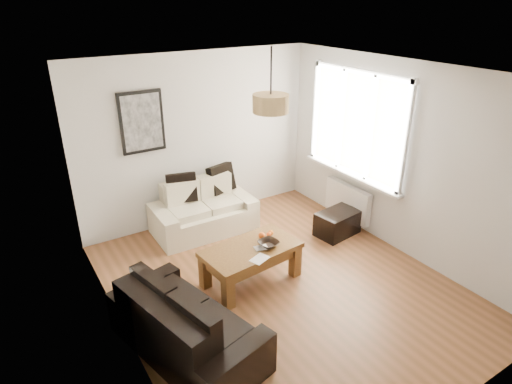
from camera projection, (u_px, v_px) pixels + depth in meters
floor at (282, 285)px, 5.45m from camera, size 4.50×4.50×0.00m
ceiling at (288, 73)px, 4.37m from camera, size 3.80×4.50×0.00m
wall_back at (198, 139)px, 6.64m from camera, size 3.80×0.04×2.60m
wall_front at (464, 297)px, 3.18m from camera, size 3.80×0.04×2.60m
wall_left at (116, 236)px, 3.99m from camera, size 0.04×4.50×2.60m
wall_right at (400, 159)px, 5.84m from camera, size 0.04×4.50×2.60m
window_bay at (357, 124)px, 6.31m from camera, size 0.14×1.90×1.60m
radiator at (348, 201)px, 6.79m from camera, size 0.10×0.90×0.52m
poster at (142, 122)px, 6.04m from camera, size 0.62×0.04×0.87m
pendant_shade at (271, 103)px, 4.76m from camera, size 0.40×0.40×0.20m
loveseat_cream at (203, 208)px, 6.57m from camera, size 1.52×0.85×0.75m
sofa_leather at (186, 321)px, 4.32m from camera, size 1.19×1.82×0.73m
coffee_table at (251, 264)px, 5.44m from camera, size 1.25×0.77×0.49m
ottoman at (337, 223)px, 6.54m from camera, size 0.69×0.49×0.37m
cushion_left at (182, 188)px, 6.45m from camera, size 0.45×0.24×0.43m
cushion_right at (221, 179)px, 6.78m from camera, size 0.45×0.24×0.43m
fruit_bowl at (269, 244)px, 5.36m from camera, size 0.28×0.28×0.06m
orange_a at (269, 234)px, 5.55m from camera, size 0.07×0.07×0.06m
orange_b at (271, 233)px, 5.59m from camera, size 0.08×0.08×0.07m
orange_c at (262, 235)px, 5.53m from camera, size 0.11×0.11×0.08m
papers at (260, 259)px, 5.10m from camera, size 0.26×0.22×0.01m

